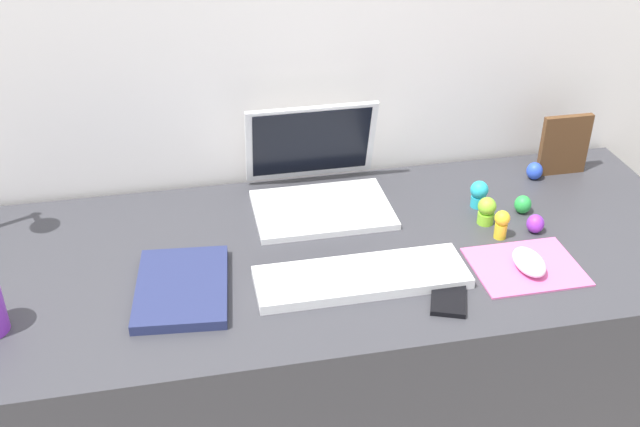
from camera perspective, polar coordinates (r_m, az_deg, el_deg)
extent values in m
cube|color=silver|center=(1.80, -3.04, 5.89)|extent=(2.89, 0.05, 1.67)
cube|color=#38383D|center=(1.77, -0.77, -12.88)|extent=(1.69, 0.64, 0.74)
cube|color=white|center=(1.67, 0.18, 0.30)|extent=(0.30, 0.21, 0.01)
cube|color=white|center=(1.73, -0.70, 5.44)|extent=(0.30, 0.06, 0.20)
cube|color=black|center=(1.72, -0.66, 5.41)|extent=(0.27, 0.05, 0.17)
cube|color=white|center=(1.45, 3.17, -4.84)|extent=(0.41, 0.13, 0.02)
cube|color=pink|center=(1.55, 15.30, -3.90)|extent=(0.21, 0.17, 0.00)
ellipsoid|color=white|center=(1.53, 15.55, -3.55)|extent=(0.06, 0.10, 0.03)
cube|color=black|center=(1.44, 9.71, -6.03)|extent=(0.11, 0.14, 0.01)
cube|color=navy|center=(1.45, -10.40, -5.54)|extent=(0.19, 0.26, 0.02)
cube|color=brown|center=(1.89, 18.03, 4.96)|extent=(0.12, 0.02, 0.15)
cylinder|color=#28B7CC|center=(1.72, 11.87, 0.92)|extent=(0.03, 0.03, 0.03)
sphere|color=#28B7CC|center=(1.71, 11.98, 1.78)|extent=(0.04, 0.04, 0.04)
ellipsoid|color=blue|center=(1.87, 15.94, 3.13)|extent=(0.04, 0.04, 0.04)
cylinder|color=#8CDB33|center=(1.66, 12.42, -0.33)|extent=(0.04, 0.04, 0.03)
sphere|color=#8CDB33|center=(1.65, 12.54, 0.54)|extent=(0.04, 0.04, 0.04)
cylinder|color=yellow|center=(1.62, 13.51, -1.27)|extent=(0.03, 0.03, 0.03)
sphere|color=yellow|center=(1.60, 13.64, -0.34)|extent=(0.03, 0.03, 0.03)
ellipsoid|color=purple|center=(1.65, 15.99, -0.75)|extent=(0.04, 0.04, 0.04)
ellipsoid|color=green|center=(1.72, 15.11, 0.67)|extent=(0.04, 0.04, 0.04)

